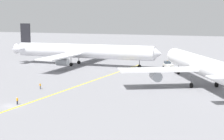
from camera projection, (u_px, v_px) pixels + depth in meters
The scene contains 7 objects.
ground_plane at pixel (10, 106), 69.30m from camera, with size 600.00×600.00×0.00m, color gray.
taxiway_stripe at pixel (47, 97), 77.51m from camera, with size 0.50×120.00×0.01m, color yellow.
airliner_at_gate_left at pixel (82, 51), 128.59m from camera, with size 60.44×49.59×15.82m.
airliner_being_pushed at pixel (201, 66), 89.86m from camera, with size 41.41×46.44×15.38m.
pushback_tug at pixel (168, 65), 120.55m from camera, with size 5.72×8.32×2.91m.
ground_crew_marshaller_foreground at pixel (17, 101), 70.52m from camera, with size 0.36×0.36×1.54m.
ground_crew_ramp_agent_by_cones at pixel (40, 86), 85.86m from camera, with size 0.50×0.36×1.56m.
Camera 1 is at (46.24, -53.33, 17.80)m, focal length 54.25 mm.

